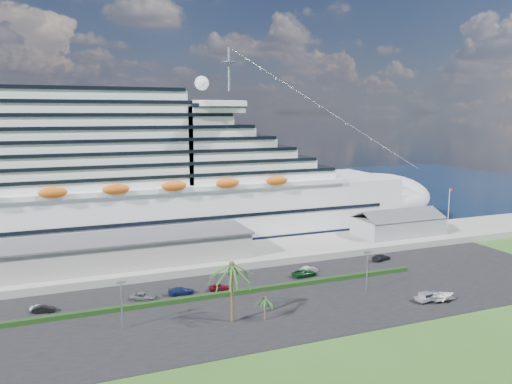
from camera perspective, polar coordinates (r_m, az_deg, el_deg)
name	(u,v)px	position (r m, az deg, el deg)	size (l,w,h in m)	color
ground	(295,322)	(89.33, 4.43, -14.63)	(420.00, 420.00, 0.00)	#2C521B
asphalt_lot	(270,300)	(98.54, 1.55, -12.24)	(140.00, 38.00, 0.12)	black
wharf	(223,256)	(124.03, -3.77, -7.33)	(240.00, 20.00, 1.80)	gray
water	(156,201)	(209.63, -11.37, -0.98)	(420.00, 160.00, 0.02)	black
cruise_ship	(119,185)	(139.45, -15.38, 0.83)	(191.00, 38.00, 54.00)	silver
terminal_building	(118,250)	(117.99, -15.50, -6.43)	(61.00, 15.00, 6.30)	gray
port_shed	(398,225)	(147.08, 15.91, -3.65)	(24.00, 12.31, 7.37)	gray
flagpole	(449,207)	(157.85, 21.18, -1.63)	(1.08, 0.16, 12.00)	silver
hedge	(222,294)	(100.12, -3.90, -11.60)	(88.00, 1.10, 0.90)	black
lamp_post_left	(121,299)	(87.25, -15.13, -11.73)	(1.60, 0.35, 8.27)	gray
lamp_post_right	(367,266)	(103.52, 12.58, -8.31)	(1.60, 0.35, 8.27)	gray
palm_tall	(232,271)	(85.92, -2.77, -9.02)	(8.82, 8.82, 11.13)	#47301E
palm_short	(265,301)	(88.30, 1.04, -12.32)	(3.53, 3.53, 4.56)	#47301E
parked_car_0	(40,308)	(101.15, -23.44, -12.03)	(1.45, 3.60, 1.23)	silver
parked_car_1	(44,309)	(100.10, -23.09, -12.21)	(1.37, 3.94, 1.30)	black
parked_car_2	(143,296)	(100.72, -12.79, -11.56)	(2.15, 4.66, 1.29)	gray
parked_car_3	(181,291)	(101.96, -8.55, -11.11)	(2.09, 5.14, 1.49)	navy
parked_car_4	(219,287)	(103.38, -4.27, -10.76)	(1.71, 4.26, 1.45)	maroon
parked_car_5	(309,270)	(114.19, 6.05, -8.83)	(1.60, 4.59, 1.51)	#A3A7AA
parked_car_6	(304,273)	(111.82, 5.56, -9.20)	(2.58, 5.60, 1.56)	#0D3617
parked_car_7	(381,257)	(126.67, 14.10, -7.24)	(2.22, 5.45, 1.58)	black
pickup_truck	(428,297)	(102.69, 19.05, -11.23)	(5.32, 2.43, 1.81)	black
boat_trailer	(443,296)	(103.59, 20.57, -11.02)	(6.27, 4.12, 1.79)	gray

